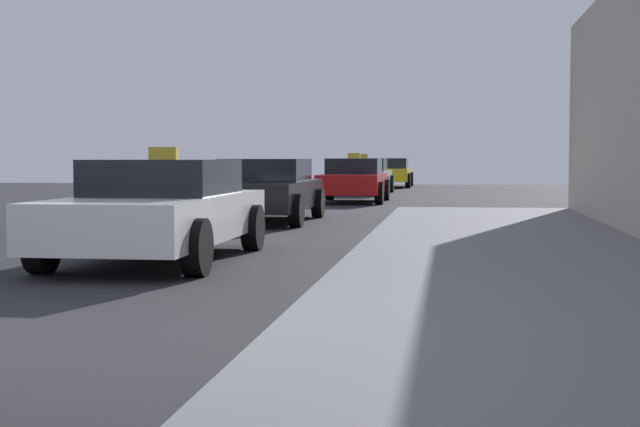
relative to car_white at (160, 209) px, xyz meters
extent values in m
cube|color=slate|center=(4.41, -5.55, -0.57)|extent=(4.00, 32.00, 0.15)
cube|color=white|center=(0.00, -0.05, -0.10)|extent=(1.78, 4.57, 0.55)
cube|color=black|center=(0.00, 0.18, 0.40)|extent=(1.56, 2.06, 0.45)
cube|color=yellow|center=(0.00, 0.18, 0.70)|extent=(0.36, 0.14, 0.16)
cylinder|color=black|center=(0.89, -1.52, -0.33)|extent=(0.22, 0.64, 0.64)
cylinder|color=black|center=(-0.89, -1.52, -0.33)|extent=(0.22, 0.64, 0.64)
cylinder|color=black|center=(0.89, 1.41, -0.33)|extent=(0.22, 0.64, 0.64)
cylinder|color=black|center=(-0.89, 1.41, -0.33)|extent=(0.22, 0.64, 0.64)
cube|color=black|center=(-0.13, 7.22, -0.10)|extent=(1.81, 4.49, 0.55)
cube|color=black|center=(-0.13, 7.44, 0.40)|extent=(1.59, 2.02, 0.45)
cylinder|color=black|center=(0.78, 5.78, -0.33)|extent=(0.22, 0.64, 0.64)
cylinder|color=black|center=(-1.03, 5.78, -0.33)|extent=(0.22, 0.64, 0.64)
cylinder|color=black|center=(0.78, 8.65, -0.33)|extent=(0.22, 0.64, 0.64)
cylinder|color=black|center=(-1.03, 8.65, -0.33)|extent=(0.22, 0.64, 0.64)
cube|color=red|center=(0.80, 15.80, -0.10)|extent=(1.71, 4.04, 0.55)
cube|color=black|center=(0.80, 16.00, 0.40)|extent=(1.50, 1.82, 0.45)
cube|color=yellow|center=(0.80, 16.00, 0.70)|extent=(0.36, 0.14, 0.16)
cylinder|color=black|center=(1.65, 14.51, -0.33)|extent=(0.22, 0.64, 0.64)
cylinder|color=black|center=(-0.05, 14.51, -0.33)|extent=(0.22, 0.64, 0.64)
cylinder|color=black|center=(1.65, 17.09, -0.33)|extent=(0.22, 0.64, 0.64)
cylinder|color=black|center=(-0.05, 17.09, -0.33)|extent=(0.22, 0.64, 0.64)
cube|color=#B7B7BF|center=(0.47, 22.15, -0.10)|extent=(1.84, 4.58, 0.55)
cube|color=black|center=(0.47, 22.38, 0.40)|extent=(1.62, 2.06, 0.45)
cube|color=yellow|center=(0.47, 22.38, 0.70)|extent=(0.36, 0.14, 0.16)
cylinder|color=black|center=(1.39, 20.68, -0.33)|extent=(0.22, 0.64, 0.64)
cylinder|color=black|center=(-0.46, 20.68, -0.33)|extent=(0.22, 0.64, 0.64)
cylinder|color=black|center=(1.39, 23.61, -0.33)|extent=(0.22, 0.64, 0.64)
cylinder|color=black|center=(-0.46, 23.61, -0.33)|extent=(0.22, 0.64, 0.64)
cube|color=yellow|center=(0.92, 29.98, -0.10)|extent=(1.75, 4.40, 0.55)
cube|color=black|center=(0.92, 30.20, 0.40)|extent=(1.54, 1.98, 0.45)
cylinder|color=black|center=(1.80, 28.57, -0.33)|extent=(0.22, 0.64, 0.64)
cylinder|color=black|center=(0.04, 28.57, -0.33)|extent=(0.22, 0.64, 0.64)
cylinder|color=black|center=(1.80, 31.39, -0.33)|extent=(0.22, 0.64, 0.64)
cylinder|color=black|center=(0.04, 31.39, -0.33)|extent=(0.22, 0.64, 0.64)
camera|label=1|loc=(3.63, -11.41, 0.65)|focal=52.82mm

